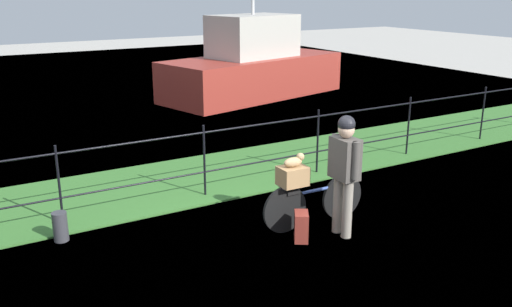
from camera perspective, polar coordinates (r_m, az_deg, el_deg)
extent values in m
plane|color=#B2ADA3|center=(7.39, 2.02, -9.59)|extent=(60.00, 60.00, 0.00)
cube|color=#38702D|center=(9.81, -7.32, -2.78)|extent=(27.00, 2.40, 0.03)
plane|color=#60849E|center=(15.76, -16.78, 4.10)|extent=(30.00, 30.00, 0.00)
cylinder|color=black|center=(8.26, -19.58, -3.19)|extent=(0.04, 0.04, 1.19)
cylinder|color=black|center=(8.91, -5.33, -0.82)|extent=(0.04, 0.04, 1.19)
cylinder|color=black|center=(10.03, 6.35, 1.17)|extent=(0.04, 0.04, 1.19)
cylinder|color=black|center=(11.48, 15.40, 2.68)|extent=(0.04, 0.04, 1.19)
cylinder|color=black|center=(13.17, 22.29, 3.79)|extent=(0.04, 0.04, 1.19)
cylinder|color=black|center=(8.96, -5.30, -1.91)|extent=(18.00, 0.03, 0.03)
cylinder|color=black|center=(8.78, -5.42, 2.16)|extent=(18.00, 0.03, 0.03)
cylinder|color=black|center=(8.23, 8.83, -4.40)|extent=(0.68, 0.06, 0.67)
cylinder|color=black|center=(7.68, 2.97, -5.77)|extent=(0.68, 0.06, 0.67)
cylinder|color=#3D569E|center=(7.88, 6.05, -3.82)|extent=(0.77, 0.06, 0.04)
cube|color=black|center=(7.66, 3.76, -3.96)|extent=(0.20, 0.09, 0.06)
cube|color=slate|center=(7.62, 3.77, -3.31)|extent=(0.36, 0.17, 0.02)
cube|color=#A87F51|center=(7.58, 3.79, -2.32)|extent=(0.39, 0.31, 0.26)
ellipsoid|color=tan|center=(7.52, 3.82, -0.90)|extent=(0.28, 0.14, 0.13)
sphere|color=tan|center=(7.56, 4.59, -0.34)|extent=(0.11, 0.11, 0.11)
cylinder|color=gray|center=(7.74, 8.44, -5.18)|extent=(0.14, 0.14, 0.82)
cylinder|color=gray|center=(7.60, 9.36, -5.66)|extent=(0.14, 0.14, 0.82)
cube|color=#4C4742|center=(7.44, 9.13, -0.49)|extent=(0.27, 0.40, 0.56)
cylinder|color=#4C4742|center=(7.60, 8.11, 0.14)|extent=(0.10, 0.10, 0.50)
cylinder|color=#4C4742|center=(7.27, 10.22, -0.73)|extent=(0.10, 0.10, 0.50)
sphere|color=tan|center=(7.33, 9.27, 2.42)|extent=(0.22, 0.22, 0.22)
sphere|color=black|center=(7.31, 9.30, 3.00)|extent=(0.23, 0.23, 0.23)
cube|color=maroon|center=(7.51, 4.67, -7.49)|extent=(0.30, 0.33, 0.40)
cylinder|color=#38383D|center=(7.92, -19.49, -7.11)|extent=(0.20, 0.20, 0.41)
cube|color=#9E3328|center=(17.25, -0.32, 7.91)|extent=(6.19, 3.61, 1.21)
cube|color=#B7B2A8|center=(17.10, -0.32, 12.00)|extent=(2.87, 2.16, 1.26)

